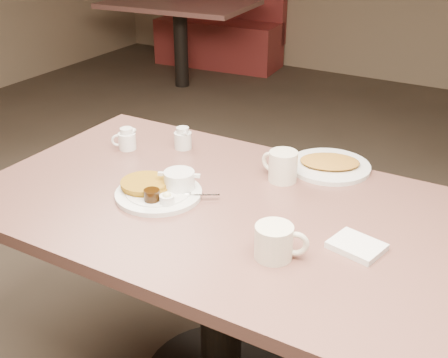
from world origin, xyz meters
The scene contains 9 objects.
diner_table centered at (0.00, 0.00, 0.58)m, with size 1.50×0.90×0.75m.
main_plate centered at (-0.18, -0.05, 0.77)m, with size 0.35×0.35×0.07m.
coffee_mug_near centered at (0.26, -0.18, 0.80)m, with size 0.15×0.13×0.09m.
napkin centered at (0.43, -0.04, 0.76)m, with size 0.15×0.13×0.02m.
coffee_mug_far centered at (0.10, 0.23, 0.80)m, with size 0.14×0.11×0.10m.
creamer_left centered at (-0.50, 0.18, 0.79)m, with size 0.09×0.08×0.08m.
creamer_right centered at (-0.33, 0.28, 0.79)m, with size 0.08×0.08×0.08m.
hash_plate centered at (0.20, 0.39, 0.76)m, with size 0.36×0.36×0.04m.
booth_back_left centered at (-2.17, 3.64, 0.41)m, with size 1.37×1.57×1.12m.
Camera 1 is at (0.76, -1.29, 1.58)m, focal length 45.49 mm.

